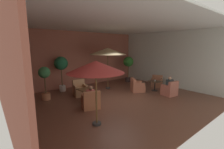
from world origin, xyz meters
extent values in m
cube|color=brown|center=(0.00, 0.00, -0.01)|extent=(9.80, 8.28, 0.02)
cube|color=#A25A49|center=(0.00, 4.10, 1.93)|extent=(9.80, 0.08, 3.86)
cube|color=brown|center=(-4.86, 0.00, 1.93)|extent=(0.08, 8.28, 3.86)
cube|color=silver|center=(4.86, 0.00, 1.93)|extent=(0.08, 8.28, 3.86)
cube|color=white|center=(0.00, 0.00, 3.89)|extent=(9.80, 8.28, 0.06)
cylinder|color=black|center=(3.06, -0.20, 0.01)|extent=(0.39, 0.39, 0.02)
cylinder|color=black|center=(3.06, -0.20, 0.30)|extent=(0.07, 0.07, 0.60)
cube|color=#493222|center=(3.06, -0.20, 0.62)|extent=(0.70, 0.70, 0.03)
cube|color=#A4674A|center=(4.05, 0.36, 0.21)|extent=(1.02, 1.00, 0.42)
cube|color=#A4674A|center=(4.31, 0.50, 0.60)|extent=(0.50, 0.72, 0.36)
cube|color=#A4674A|center=(4.16, 0.07, 0.52)|extent=(0.58, 0.39, 0.20)
cube|color=#A4674A|center=(3.87, 0.60, 0.52)|extent=(0.58, 0.39, 0.20)
cube|color=#B3664B|center=(2.08, 0.39, 0.20)|extent=(1.05, 1.03, 0.41)
cube|color=#B3664B|center=(1.82, 0.54, 0.62)|extent=(0.53, 0.72, 0.43)
cube|color=#B3664B|center=(2.27, 0.62, 0.51)|extent=(0.60, 0.43, 0.21)
cube|color=#B3664B|center=(1.96, 0.11, 0.51)|extent=(0.60, 0.43, 0.21)
cube|color=#B76654|center=(2.88, -1.32, 0.22)|extent=(0.81, 0.82, 0.44)
cube|color=#B76654|center=(2.84, -1.60, 0.66)|extent=(0.72, 0.26, 0.43)
cube|color=#B76654|center=(2.62, -1.24, 0.54)|extent=(0.23, 0.58, 0.20)
cube|color=#B76654|center=(3.16, -1.33, 0.54)|extent=(0.23, 0.58, 0.20)
cylinder|color=black|center=(-1.35, 0.90, 0.01)|extent=(0.39, 0.39, 0.02)
cylinder|color=black|center=(-1.35, 0.90, 0.30)|extent=(0.07, 0.07, 0.60)
cube|color=#432915|center=(-1.35, 0.90, 0.62)|extent=(0.81, 0.81, 0.03)
cube|color=#A77750|center=(-1.18, 1.91, 0.22)|extent=(0.82, 0.82, 0.44)
cube|color=#A77750|center=(-1.13, 2.18, 0.68)|extent=(0.73, 0.27, 0.48)
cube|color=#A77750|center=(-0.90, 1.82, 0.54)|extent=(0.22, 0.57, 0.20)
cube|color=#A77750|center=(-1.48, 1.92, 0.54)|extent=(0.22, 0.57, 0.20)
cube|color=#AF6744|center=(-1.67, -0.07, 0.22)|extent=(0.95, 0.94, 0.43)
cube|color=#AF6744|center=(-1.76, -0.35, 0.64)|extent=(0.78, 0.39, 0.42)
cube|color=#AF6744|center=(-1.95, 0.06, 0.53)|extent=(0.31, 0.59, 0.20)
cube|color=#AF6744|center=(-1.36, -0.13, 0.53)|extent=(0.31, 0.59, 0.20)
cylinder|color=#2D2D2D|center=(-2.33, -1.60, 0.04)|extent=(0.32, 0.32, 0.08)
cylinder|color=brown|center=(-2.33, -1.60, 1.14)|extent=(0.06, 0.06, 2.29)
cone|color=#C03C39|center=(-2.33, -1.60, 2.13)|extent=(1.99, 1.99, 0.41)
cylinder|color=#2D2D2D|center=(1.02, 2.13, 0.04)|extent=(0.32, 0.32, 0.08)
cylinder|color=brown|center=(1.02, 2.13, 1.34)|extent=(0.06, 0.06, 2.69)
cone|color=#D8BE8B|center=(1.02, 2.13, 2.52)|extent=(2.42, 2.42, 0.43)
cylinder|color=#AC6A48|center=(-2.96, 2.38, 0.18)|extent=(0.45, 0.45, 0.36)
cylinder|color=brown|center=(-2.96, 2.38, 0.79)|extent=(0.06, 0.06, 0.87)
sphere|color=#347544|center=(-2.96, 2.38, 1.49)|extent=(0.60, 0.60, 0.60)
cylinder|color=silver|center=(-3.90, 3.26, 0.20)|extent=(0.44, 0.44, 0.39)
cylinder|color=brown|center=(-3.90, 3.26, 0.90)|extent=(0.06, 0.06, 1.03)
sphere|color=#27592B|center=(-3.90, 3.26, 1.76)|extent=(0.79, 0.79, 0.79)
cylinder|color=#3E2C2A|center=(3.59, 2.78, 0.16)|extent=(0.47, 0.47, 0.33)
cylinder|color=brown|center=(3.59, 2.78, 0.81)|extent=(0.06, 0.06, 0.96)
sphere|color=#2A6A26|center=(3.59, 2.78, 1.63)|extent=(0.81, 0.81, 0.81)
cylinder|color=silver|center=(-1.65, 3.44, 0.19)|extent=(0.38, 0.38, 0.37)
cylinder|color=brown|center=(-1.65, 3.44, 0.90)|extent=(0.06, 0.06, 1.06)
sphere|color=#1D5B39|center=(-1.65, 3.44, 1.79)|extent=(0.84, 0.84, 0.84)
cube|color=#AE4D48|center=(-1.67, -0.07, 0.64)|extent=(0.42, 0.32, 0.42)
sphere|color=brown|center=(-1.67, -0.07, 0.95)|extent=(0.21, 0.21, 0.21)
cube|color=#313B3D|center=(2.88, -1.32, 0.69)|extent=(0.41, 0.30, 0.50)
sphere|color=tan|center=(2.88, -1.32, 1.03)|extent=(0.18, 0.18, 0.18)
cylinder|color=silver|center=(2.98, -0.25, 0.69)|extent=(0.08, 0.08, 0.11)
camera|label=1|loc=(-5.20, -6.06, 2.81)|focal=24.92mm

